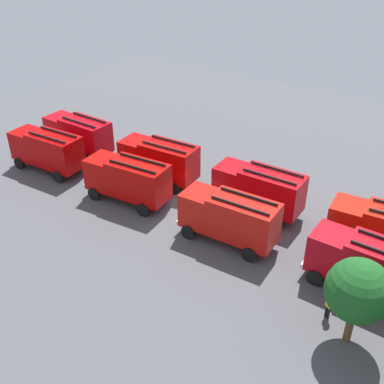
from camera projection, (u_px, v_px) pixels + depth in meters
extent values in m
plane|color=#4C4C51|center=(192.00, 207.00, 37.60)|extent=(65.79, 65.79, 0.00)
cube|color=#B41509|center=(346.00, 220.00, 32.36)|extent=(2.36, 2.64, 2.60)
cube|color=#8C9EAD|center=(332.00, 212.00, 32.65)|extent=(0.22, 2.13, 1.46)
cube|color=silver|center=(327.00, 228.00, 33.47)|extent=(0.36, 2.38, 0.28)
cylinder|color=black|center=(335.00, 246.00, 32.36)|extent=(1.12, 0.42, 1.10)
cylinder|color=black|center=(344.00, 228.00, 34.14)|extent=(1.12, 0.42, 1.10)
cube|color=#B2060D|center=(231.00, 180.00, 37.11)|extent=(2.20, 2.50, 2.60)
cube|color=#8C9EAD|center=(220.00, 173.00, 37.44)|extent=(0.08, 2.13, 1.46)
cube|color=#B2060D|center=(271.00, 191.00, 35.38)|extent=(4.80, 2.50, 2.90)
cube|color=black|center=(269.00, 177.00, 34.08)|extent=(4.32, 0.12, 0.12)
cube|color=black|center=(277.00, 169.00, 35.06)|extent=(4.32, 0.12, 0.12)
cube|color=silver|center=(218.00, 188.00, 38.27)|extent=(0.20, 2.38, 0.28)
cylinder|color=black|center=(221.00, 202.00, 37.15)|extent=(1.10, 0.35, 1.10)
cylinder|color=black|center=(235.00, 189.00, 38.86)|extent=(1.10, 0.35, 1.10)
cylinder|color=black|center=(277.00, 222.00, 34.84)|extent=(1.10, 0.35, 1.10)
cylinder|color=black|center=(290.00, 207.00, 36.56)|extent=(1.10, 0.35, 1.10)
cube|color=#B60605|center=(136.00, 153.00, 41.24)|extent=(2.31, 2.60, 2.60)
cube|color=#8C9EAD|center=(126.00, 147.00, 41.54)|extent=(0.18, 2.13, 1.46)
cube|color=#B60605|center=(169.00, 161.00, 39.63)|extent=(4.91, 2.72, 2.90)
cube|color=black|center=(164.00, 147.00, 38.31)|extent=(4.32, 0.32, 0.12)
cube|color=black|center=(173.00, 141.00, 39.32)|extent=(4.32, 0.32, 0.12)
cube|color=silver|center=(126.00, 161.00, 42.36)|extent=(0.31, 2.38, 0.28)
cylinder|color=black|center=(127.00, 173.00, 41.25)|extent=(1.12, 0.40, 1.10)
cylinder|color=black|center=(143.00, 163.00, 43.01)|extent=(1.12, 0.40, 1.10)
cylinder|color=black|center=(174.00, 188.00, 39.11)|extent=(1.12, 0.40, 1.10)
cylinder|color=black|center=(188.00, 176.00, 40.87)|extent=(1.12, 0.40, 1.10)
cube|color=#B1050F|center=(61.00, 128.00, 45.94)|extent=(2.27, 2.56, 2.60)
cube|color=#8C9EAD|center=(54.00, 123.00, 46.29)|extent=(0.14, 2.13, 1.46)
cube|color=#B1050F|center=(86.00, 135.00, 44.14)|extent=(4.87, 2.64, 2.90)
cube|color=black|center=(79.00, 122.00, 42.85)|extent=(4.32, 0.24, 0.12)
cube|color=black|center=(89.00, 117.00, 43.81)|extent=(4.32, 0.24, 0.12)
cube|color=silver|center=(55.00, 136.00, 47.12)|extent=(0.27, 2.38, 0.28)
cylinder|color=black|center=(53.00, 146.00, 46.00)|extent=(1.11, 0.38, 1.10)
cylinder|color=black|center=(71.00, 138.00, 47.68)|extent=(1.11, 0.38, 1.10)
cylinder|color=black|center=(88.00, 159.00, 43.60)|extent=(1.11, 0.38, 1.10)
cylinder|color=black|center=(106.00, 150.00, 45.27)|extent=(1.11, 0.38, 1.10)
cube|color=#AD0510|center=(329.00, 250.00, 29.49)|extent=(2.28, 2.57, 2.60)
cube|color=#8C9EAD|center=(314.00, 240.00, 29.85)|extent=(0.15, 2.13, 1.46)
cube|color=silver|center=(309.00, 257.00, 30.68)|extent=(0.27, 2.38, 0.28)
cylinder|color=black|center=(315.00, 277.00, 29.56)|extent=(1.11, 0.38, 1.10)
cylinder|color=black|center=(329.00, 258.00, 31.24)|extent=(1.11, 0.38, 1.10)
cube|color=#B6110A|center=(200.00, 207.00, 33.71)|extent=(2.27, 2.56, 2.60)
cube|color=#8C9EAD|center=(187.00, 199.00, 34.02)|extent=(0.14, 2.13, 1.46)
cube|color=#B6110A|center=(243.00, 220.00, 32.06)|extent=(4.87, 2.64, 2.90)
cube|color=black|center=(240.00, 205.00, 30.75)|extent=(4.32, 0.25, 0.12)
cube|color=black|center=(249.00, 196.00, 31.75)|extent=(4.32, 0.25, 0.12)
cube|color=silver|center=(186.00, 215.00, 34.85)|extent=(0.27, 2.38, 0.28)
cylinder|color=black|center=(189.00, 232.00, 33.74)|extent=(1.11, 0.38, 1.10)
cylinder|color=black|center=(205.00, 216.00, 35.48)|extent=(1.11, 0.38, 1.10)
cylinder|color=black|center=(250.00, 254.00, 31.53)|extent=(1.11, 0.38, 1.10)
cylinder|color=black|center=(264.00, 236.00, 33.28)|extent=(1.11, 0.38, 1.10)
cube|color=#AD0603|center=(104.00, 172.00, 38.29)|extent=(2.38, 2.66, 2.60)
cube|color=#8C9EAD|center=(93.00, 165.00, 38.56)|extent=(0.24, 2.12, 1.46)
cube|color=#AD0603|center=(138.00, 180.00, 36.76)|extent=(4.97, 2.85, 2.90)
cube|color=black|center=(132.00, 166.00, 35.43)|extent=(4.32, 0.44, 0.12)
cube|color=black|center=(142.00, 159.00, 36.45)|extent=(4.32, 0.44, 0.12)
cube|color=silver|center=(94.00, 180.00, 39.38)|extent=(0.38, 2.38, 0.28)
cylinder|color=black|center=(94.00, 194.00, 38.28)|extent=(1.12, 0.43, 1.10)
cylinder|color=black|center=(112.00, 181.00, 40.07)|extent=(1.12, 0.43, 1.10)
cylinder|color=black|center=(144.00, 210.00, 36.24)|extent=(1.12, 0.43, 1.10)
cylinder|color=black|center=(160.00, 196.00, 38.04)|extent=(1.12, 0.43, 1.10)
cube|color=#AB0303|center=(28.00, 144.00, 42.91)|extent=(2.30, 2.59, 2.60)
cube|color=#8C9EAD|center=(20.00, 138.00, 43.22)|extent=(0.17, 2.13, 1.46)
cube|color=#AB0303|center=(55.00, 151.00, 41.29)|extent=(4.90, 2.70, 2.90)
cube|color=black|center=(47.00, 137.00, 39.97)|extent=(4.32, 0.30, 0.12)
cube|color=black|center=(58.00, 132.00, 40.98)|extent=(4.32, 0.30, 0.12)
cube|color=silver|center=(21.00, 152.00, 44.04)|extent=(0.30, 2.38, 0.28)
cylinder|color=black|center=(20.00, 163.00, 42.93)|extent=(1.11, 0.39, 1.10)
cylinder|color=black|center=(39.00, 153.00, 44.69)|extent=(1.11, 0.39, 1.10)
cylinder|color=black|center=(58.00, 176.00, 40.77)|extent=(1.11, 0.39, 1.10)
cylinder|color=black|center=(77.00, 165.00, 42.52)|extent=(1.11, 0.39, 1.10)
cylinder|color=black|center=(364.00, 224.00, 34.81)|extent=(0.16, 0.16, 0.80)
cylinder|color=black|center=(366.00, 224.00, 34.89)|extent=(0.16, 0.16, 0.80)
cube|color=black|center=(367.00, 216.00, 34.46)|extent=(0.41, 0.48, 0.70)
sphere|color=brown|center=(368.00, 211.00, 34.22)|extent=(0.23, 0.23, 0.23)
cylinder|color=black|center=(368.00, 210.00, 34.18)|extent=(0.28, 0.28, 0.07)
cylinder|color=black|center=(328.00, 313.00, 27.11)|extent=(0.16, 0.16, 0.84)
cylinder|color=black|center=(326.00, 311.00, 27.28)|extent=(0.16, 0.16, 0.84)
cube|color=gold|center=(329.00, 302.00, 26.79)|extent=(0.48, 0.44, 0.73)
sphere|color=#9E704C|center=(331.00, 296.00, 26.54)|extent=(0.24, 0.24, 0.24)
cylinder|color=gold|center=(331.00, 295.00, 26.49)|extent=(0.30, 0.30, 0.07)
cylinder|color=brown|center=(349.00, 326.00, 25.40)|extent=(0.44, 0.44, 2.19)
sphere|color=#19511E|center=(358.00, 291.00, 24.06)|extent=(3.50, 3.50, 3.50)
cone|color=#F2600C|center=(117.00, 169.00, 42.43)|extent=(0.43, 0.43, 0.62)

